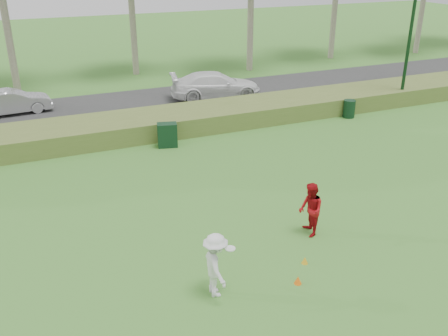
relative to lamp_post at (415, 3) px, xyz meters
name	(u,v)px	position (x,y,z in m)	size (l,w,h in m)	color
ground	(279,261)	(-14.00, -11.00, -5.59)	(120.00, 120.00, 0.00)	#357627
reed_strip	(159,123)	(-14.00, 1.00, -5.14)	(80.00, 3.00, 0.90)	#51692A
park_road	(134,104)	(-14.00, 6.00, -5.56)	(80.00, 6.00, 0.06)	#2D2D2D
lamp_post	(415,3)	(0.00, 0.00, 0.00)	(0.70, 0.70, 8.18)	black
player_white	(216,265)	(-16.22, -11.63, -4.71)	(0.90, 1.18, 1.76)	silver
player_red	(311,210)	(-12.42, -10.05, -4.73)	(0.84, 0.65, 1.72)	#A20D13
cone_orange	(298,280)	(-14.05, -12.11, -5.48)	(0.21, 0.21, 0.23)	#FD650D
cone_yellow	(305,260)	(-13.39, -11.38, -5.49)	(0.19, 0.19, 0.21)	gold
utility_cabinet	(167,135)	(-14.21, -1.05, -5.05)	(0.87, 0.54, 1.09)	black
trash_bin	(349,109)	(-4.12, -0.74, -5.13)	(0.62, 0.62, 0.93)	black
car_mid	(13,102)	(-20.38, 6.78, -4.89)	(1.37, 3.93, 1.29)	#BABABF
car_right	(216,85)	(-9.24, 5.31, -4.77)	(2.14, 5.27, 1.53)	white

